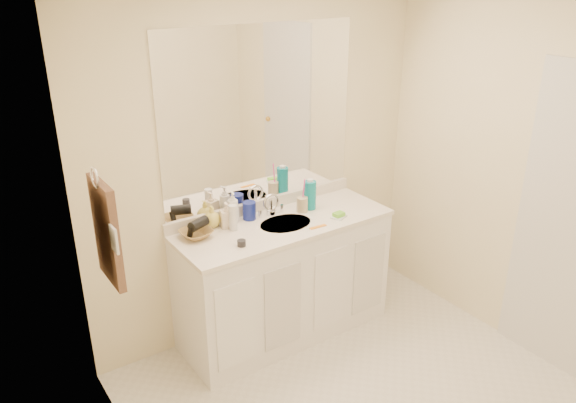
{
  "coord_description": "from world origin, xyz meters",
  "views": [
    {
      "loc": [
        -1.94,
        -1.84,
        2.49
      ],
      "look_at": [
        0.0,
        0.97,
        1.05
      ],
      "focal_mm": 35.0,
      "sensor_mm": 36.0,
      "label": 1
    }
  ],
  "objects": [
    {
      "name": "vanity_cabinet",
      "position": [
        0.0,
        1.02,
        0.42
      ],
      "size": [
        1.5,
        0.55,
        0.85
      ],
      "primitive_type": "cube",
      "color": "white",
      "rests_on": "floor"
    },
    {
      "name": "soap_bottle_yellow",
      "position": [
        -0.43,
        1.24,
        0.95
      ],
      "size": [
        0.14,
        0.14,
        0.15
      ],
      "primitive_type": "imported",
      "rotation": [
        0.0,
        0.0,
        -0.26
      ],
      "color": "#E2D257",
      "rests_on": "countertop"
    },
    {
      "name": "soap_dish",
      "position": [
        0.36,
        0.87,
        0.89
      ],
      "size": [
        0.12,
        0.11,
        0.01
      ],
      "primitive_type": "cube",
      "rotation": [
        0.0,
        0.0,
        0.41
      ],
      "color": "white",
      "rests_on": "countertop"
    },
    {
      "name": "dark_jar",
      "position": [
        -0.41,
        0.89,
        0.9
      ],
      "size": [
        0.06,
        0.06,
        0.04
      ],
      "primitive_type": "cylinder",
      "rotation": [
        0.0,
        0.0,
        -0.02
      ],
      "color": "black",
      "rests_on": "countertop"
    },
    {
      "name": "wall_back",
      "position": [
        0.0,
        1.3,
        1.2
      ],
      "size": [
        2.6,
        0.02,
        2.4
      ],
      "primitive_type": "cube",
      "color": "#FDEFC6",
      "rests_on": "floor"
    },
    {
      "name": "orange_comb",
      "position": [
        0.14,
        0.83,
        0.88
      ],
      "size": [
        0.13,
        0.03,
        0.01
      ],
      "primitive_type": "cube",
      "rotation": [
        0.0,
        0.0,
        -0.06
      ],
      "color": "orange",
      "rests_on": "countertop"
    },
    {
      "name": "green_soap",
      "position": [
        0.36,
        0.87,
        0.9
      ],
      "size": [
        0.08,
        0.06,
        0.03
      ],
      "primitive_type": "cube",
      "rotation": [
        0.0,
        0.0,
        0.09
      ],
      "color": "#6ECB31",
      "rests_on": "soap_dish"
    },
    {
      "name": "extra_white_bottle",
      "position": [
        -0.34,
        1.12,
        0.97
      ],
      "size": [
        0.06,
        0.06,
        0.18
      ],
      "primitive_type": "cylinder",
      "rotation": [
        0.0,
        0.0,
        -0.04
      ],
      "color": "white",
      "rests_on": "countertop"
    },
    {
      "name": "wall_left",
      "position": [
        -1.3,
        0.0,
        1.2
      ],
      "size": [
        0.02,
        2.6,
        2.4
      ],
      "primitive_type": "cube",
      "color": "#FDEFC6",
      "rests_on": "floor"
    },
    {
      "name": "soap_bottle_cream",
      "position": [
        -0.35,
        1.18,
        0.97
      ],
      "size": [
        0.1,
        0.1,
        0.17
      ],
      "primitive_type": "imported",
      "rotation": [
        0.0,
        0.0,
        -0.26
      ],
      "color": "#FAE5CC",
      "rests_on": "countertop"
    },
    {
      "name": "hand_towel",
      "position": [
        -1.25,
        0.77,
        1.25
      ],
      "size": [
        0.04,
        0.32,
        0.55
      ],
      "primitive_type": "cube",
      "color": "#493327",
      "rests_on": "towel_ring"
    },
    {
      "name": "wicker_basket",
      "position": [
        -0.59,
        1.15,
        0.9
      ],
      "size": [
        0.23,
        0.23,
        0.05
      ],
      "primitive_type": "imported",
      "rotation": [
        0.0,
        0.0,
        0.13
      ],
      "color": "olive",
      "rests_on": "countertop"
    },
    {
      "name": "mouthwash_bottle",
      "position": [
        0.29,
        1.11,
        0.98
      ],
      "size": [
        0.09,
        0.09,
        0.21
      ],
      "primitive_type": "cylinder",
      "rotation": [
        0.0,
        0.0,
        -0.08
      ],
      "color": "#0C8596",
      "rests_on": "countertop"
    },
    {
      "name": "hair_dryer",
      "position": [
        -0.57,
        1.15,
        0.97
      ],
      "size": [
        0.15,
        0.11,
        0.07
      ],
      "primitive_type": "cylinder",
      "rotation": [
        0.0,
        1.57,
        0.39
      ],
      "color": "black",
      "rests_on": "wicker_basket"
    },
    {
      "name": "backsplash",
      "position": [
        0.0,
        1.29,
        0.92
      ],
      "size": [
        1.52,
        0.03,
        0.08
      ],
      "primitive_type": "cube",
      "color": "white",
      "rests_on": "countertop"
    },
    {
      "name": "towel_ring",
      "position": [
        -1.27,
        0.77,
        1.55
      ],
      "size": [
        0.01,
        0.11,
        0.11
      ],
      "primitive_type": "torus",
      "rotation": [
        0.0,
        1.57,
        0.0
      ],
      "color": "silver",
      "rests_on": "wall_left"
    },
    {
      "name": "soap_bottle_white",
      "position": [
        -0.28,
        1.23,
        0.99
      ],
      "size": [
        0.1,
        0.1,
        0.22
      ],
      "primitive_type": "imported",
      "rotation": [
        0.0,
        0.0,
        -0.28
      ],
      "color": "white",
      "rests_on": "countertop"
    },
    {
      "name": "toothbrush",
      "position": [
        0.22,
        1.1,
        1.03
      ],
      "size": [
        0.01,
        0.04,
        0.19
      ],
      "primitive_type": "cylinder",
      "rotation": [
        0.14,
        0.0,
        0.05
      ],
      "color": "#F741A8",
      "rests_on": "tan_cup"
    },
    {
      "name": "countertop",
      "position": [
        0.0,
        1.02,
        0.86
      ],
      "size": [
        1.52,
        0.57,
        0.03
      ],
      "primitive_type": "cube",
      "color": "white",
      "rests_on": "vanity_cabinet"
    },
    {
      "name": "sink_basin",
      "position": [
        0.0,
        1.0,
        0.87
      ],
      "size": [
        0.37,
        0.37,
        0.02
      ],
      "primitive_type": "cylinder",
      "color": "beige",
      "rests_on": "countertop"
    },
    {
      "name": "switch_plate",
      "position": [
        -1.27,
        0.57,
        1.3
      ],
      "size": [
        0.01,
        0.08,
        0.13
      ],
      "primitive_type": "cube",
      "color": "silver",
      "rests_on": "wall_left"
    },
    {
      "name": "wall_right",
      "position": [
        1.3,
        0.0,
        1.2
      ],
      "size": [
        0.02,
        2.6,
        2.4
      ],
      "primitive_type": "cube",
      "color": "#FDEFC6",
      "rests_on": "floor"
    },
    {
      "name": "tan_cup",
      "position": [
        0.21,
        1.1,
        0.93
      ],
      "size": [
        0.09,
        0.09,
        0.11
      ],
      "primitive_type": "cylinder",
      "rotation": [
        0.0,
        0.0,
        0.13
      ],
      "color": "#C3B189",
      "rests_on": "countertop"
    },
    {
      "name": "mirror",
      "position": [
        0.0,
        1.29,
        1.56
      ],
      "size": [
        1.48,
        0.01,
        1.2
      ],
      "primitive_type": "cube",
      "color": "white",
      "rests_on": "wall_back"
    },
    {
      "name": "faucet",
      "position": [
        0.0,
        1.18,
        0.94
      ],
      "size": [
        0.02,
        0.02,
        0.11
      ],
      "primitive_type": "cylinder",
      "color": "silver",
      "rests_on": "countertop"
    },
    {
      "name": "blue_mug",
      "position": [
        -0.16,
        1.2,
        0.94
      ],
      "size": [
        0.12,
        0.12,
        0.12
      ],
      "primitive_type": "cylinder",
      "rotation": [
        0.0,
        0.0,
        0.32
      ],
      "color": "navy",
      "rests_on": "countertop"
    }
  ]
}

